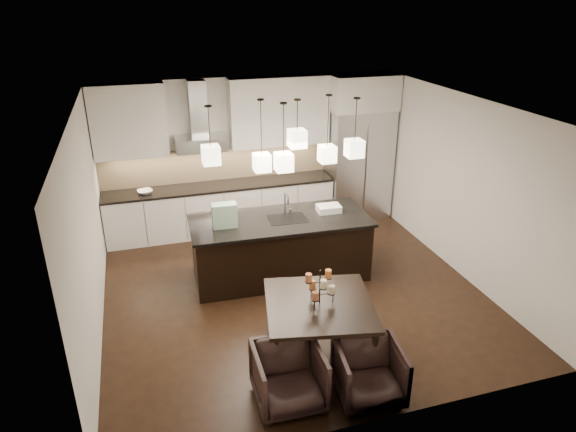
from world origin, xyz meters
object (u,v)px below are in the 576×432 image
object	(u,v)px
armchair_left	(289,377)
armchair_right	(369,372)
refrigerator	(358,164)
dining_table	(319,329)
island_body	(280,249)

from	to	relation	value
armchair_left	armchair_right	xyz separation A→B (m)	(0.88, -0.18, -0.01)
armchair_right	refrigerator	bearing A→B (deg)	75.29
refrigerator	armchair_right	distance (m)	5.21
dining_table	armchair_left	world-z (taller)	dining_table
armchair_right	armchair_left	bearing A→B (deg)	175.83
armchair_left	armchair_right	distance (m)	0.90
refrigerator	dining_table	size ratio (longest dim) A/B	1.69
island_body	refrigerator	bearing A→B (deg)	43.95
island_body	armchair_left	world-z (taller)	island_body
refrigerator	dining_table	world-z (taller)	refrigerator
refrigerator	island_body	world-z (taller)	refrigerator
dining_table	armchair_right	world-z (taller)	dining_table
refrigerator	armchair_left	xyz separation A→B (m)	(-2.82, -4.59, -0.73)
dining_table	refrigerator	bearing A→B (deg)	72.01
refrigerator	armchair_right	bearing A→B (deg)	-112.20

